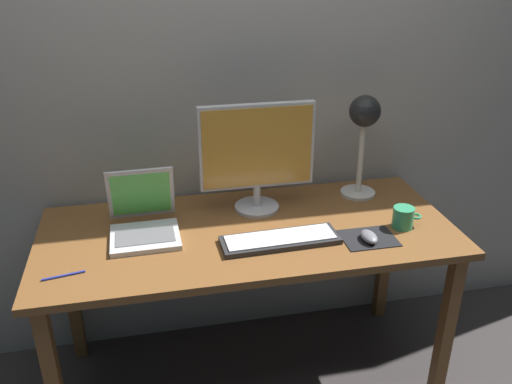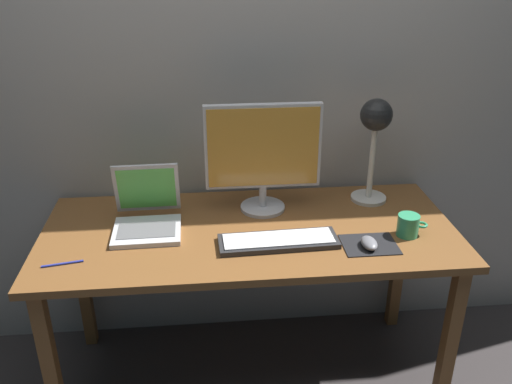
# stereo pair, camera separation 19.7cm
# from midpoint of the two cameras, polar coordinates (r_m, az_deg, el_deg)

# --- Properties ---
(ground_plane) EXTENTS (4.80, 4.80, 0.00)m
(ground_plane) POSITION_cam_midpoint_polar(r_m,az_deg,el_deg) (2.54, -3.08, -18.72)
(ground_plane) COLOR #383333
(ground_plane) RESTS_ON ground
(back_wall) EXTENTS (4.80, 0.06, 2.60)m
(back_wall) POSITION_cam_midpoint_polar(r_m,az_deg,el_deg) (2.28, -5.48, 13.39)
(back_wall) COLOR #A8A099
(back_wall) RESTS_ON ground
(desk) EXTENTS (1.60, 0.70, 0.74)m
(desk) POSITION_cam_midpoint_polar(r_m,az_deg,el_deg) (2.14, -3.48, -5.86)
(desk) COLOR brown
(desk) RESTS_ON ground
(monitor) EXTENTS (0.46, 0.18, 0.45)m
(monitor) POSITION_cam_midpoint_polar(r_m,az_deg,el_deg) (2.15, -2.54, 4.14)
(monitor) COLOR silver
(monitor) RESTS_ON desk
(keyboard_main) EXTENTS (0.44, 0.16, 0.03)m
(keyboard_main) POSITION_cam_midpoint_polar(r_m,az_deg,el_deg) (2.00, -0.26, -5.13)
(keyboard_main) COLOR #28282B
(keyboard_main) RESTS_ON desk
(laptop) EXTENTS (0.26, 0.28, 0.24)m
(laptop) POSITION_cam_midpoint_polar(r_m,az_deg,el_deg) (2.12, -14.46, -2.51)
(laptop) COLOR silver
(laptop) RESTS_ON desk
(desk_lamp) EXTENTS (0.15, 0.15, 0.44)m
(desk_lamp) POSITION_cam_midpoint_polar(r_m,az_deg,el_deg) (2.28, 8.88, 6.99)
(desk_lamp) COLOR beige
(desk_lamp) RESTS_ON desk
(mousepad) EXTENTS (0.20, 0.16, 0.00)m
(mousepad) POSITION_cam_midpoint_polar(r_m,az_deg,el_deg) (2.06, 9.12, -4.90)
(mousepad) COLOR black
(mousepad) RESTS_ON desk
(mouse) EXTENTS (0.06, 0.10, 0.03)m
(mouse) POSITION_cam_midpoint_polar(r_m,az_deg,el_deg) (2.03, 9.12, -4.76)
(mouse) COLOR slate
(mouse) RESTS_ON mousepad
(coffee_mug) EXTENTS (0.12, 0.08, 0.08)m
(coffee_mug) POSITION_cam_midpoint_polar(r_m,az_deg,el_deg) (2.14, 12.78, -2.71)
(coffee_mug) COLOR #339966
(coffee_mug) RESTS_ON desk
(pen) EXTENTS (0.14, 0.03, 0.01)m
(pen) POSITION_cam_midpoint_polar(r_m,az_deg,el_deg) (1.96, -22.44, -8.25)
(pen) COLOR #2633A5
(pen) RESTS_ON desk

